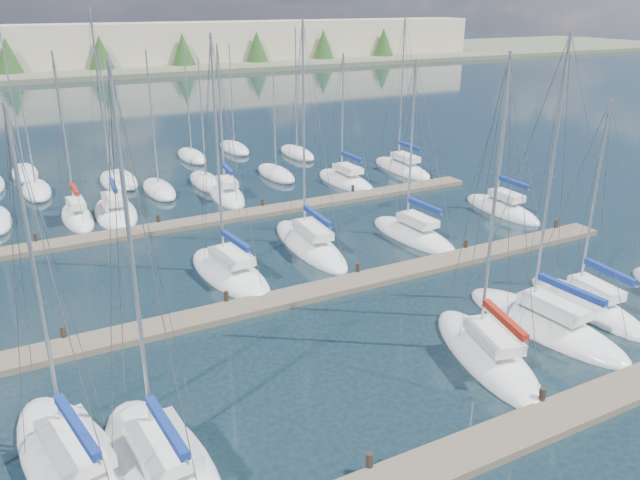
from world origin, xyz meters
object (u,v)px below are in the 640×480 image
sailboat_q (346,181)px  sailboat_c (162,466)px  sailboat_f (587,306)px  sailboat_e (544,324)px  sailboat_p (227,194)px  sailboat_r (402,168)px  sailboat_l (413,235)px  sailboat_k (310,244)px  sailboat_o (116,212)px  sailboat_m (502,209)px  sailboat_d (487,354)px  sailboat_j (230,273)px  sailboat_n (77,217)px  sailboat_b (75,464)px

sailboat_q → sailboat_c: (-23.51, -28.04, 0.00)m
sailboat_f → sailboat_e: bearing=-170.2°
sailboat_p → sailboat_r: sailboat_r is taller
sailboat_r → sailboat_e: sailboat_e is taller
sailboat_f → sailboat_r: bearing=78.3°
sailboat_l → sailboat_e: size_ratio=0.85×
sailboat_k → sailboat_r: (16.55, 13.23, 0.00)m
sailboat_r → sailboat_q: 6.95m
sailboat_o → sailboat_e: bearing=-56.1°
sailboat_q → sailboat_m: sailboat_q is taller
sailboat_d → sailboat_r: bearing=75.5°
sailboat_m → sailboat_c: 33.84m
sailboat_p → sailboat_d: (1.86, -28.70, -0.00)m
sailboat_k → sailboat_c: sailboat_k is taller
sailboat_q → sailboat_c: bearing=-130.8°
sailboat_r → sailboat_c: size_ratio=1.01×
sailboat_l → sailboat_j: size_ratio=0.87×
sailboat_m → sailboat_e: bearing=-124.9°
sailboat_f → sailboat_c: bearing=-172.3°
sailboat_e → sailboat_j: size_ratio=1.02×
sailboat_o → sailboat_m: size_ratio=1.40×
sailboat_q → sailboat_e: sailboat_e is taller
sailboat_c → sailboat_k: bearing=44.8°
sailboat_o → sailboat_f: (18.65, -27.11, -0.01)m
sailboat_p → sailboat_n: (-11.61, -0.28, 0.02)m
sailboat_f → sailboat_n: bearing=132.0°
sailboat_e → sailboat_c: bearing=178.5°
sailboat_o → sailboat_q: bearing=3.3°
sailboat_f → sailboat_e: sailboat_e is taller
sailboat_b → sailboat_m: sailboat_b is taller
sailboat_f → sailboat_o: bearing=128.5°
sailboat_n → sailboat_b: bearing=-98.2°
sailboat_b → sailboat_q: sailboat_b is taller
sailboat_b → sailboat_c: size_ratio=0.92×
sailboat_k → sailboat_b: bearing=-134.8°
sailboat_b → sailboat_f: sailboat_b is taller
sailboat_d → sailboat_q: (8.77, 27.75, -0.01)m
sailboat_d → sailboat_j: size_ratio=0.98×
sailboat_b → sailboat_n: 27.52m
sailboat_l → sailboat_n: (-19.54, 14.45, 0.03)m
sailboat_l → sailboat_f: size_ratio=1.08×
sailboat_c → sailboat_p: bearing=61.7°
sailboat_k → sailboat_j: size_ratio=1.04×
sailboat_c → sailboat_n: bearing=83.1°
sailboat_b → sailboat_k: sailboat_k is taller
sailboat_p → sailboat_j: (-5.22, -14.84, -0.01)m
sailboat_j → sailboat_q: bearing=36.0°
sailboat_l → sailboat_e: sailboat_e is taller
sailboat_l → sailboat_f: bearing=-85.0°
sailboat_b → sailboat_k: bearing=31.2°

